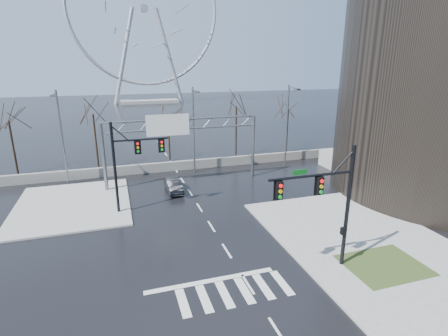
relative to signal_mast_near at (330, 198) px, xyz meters
name	(u,v)px	position (x,y,z in m)	size (l,w,h in m)	color
ground	(227,251)	(-5.14, 4.04, -4.87)	(260.00, 260.00, 0.00)	black
sidewalk_right_ext	(333,219)	(4.86, 6.04, -4.80)	(12.00, 10.00, 0.15)	gray
sidewalk_far	(73,205)	(-16.14, 16.04, -4.80)	(10.00, 12.00, 0.15)	gray
grass_strip	(384,265)	(3.86, -0.96, -4.72)	(5.00, 4.00, 0.02)	#34421B
tower_podium	(446,169)	(23.86, 12.04, -3.87)	(22.00, 18.00, 2.00)	gray
barrier_wall	(176,166)	(-5.14, 24.04, -4.32)	(52.00, 0.50, 1.10)	slate
signal_mast_near	(330,198)	(0.00, 0.00, 0.00)	(5.52, 0.41, 8.00)	black
signal_mast_far	(128,159)	(-11.01, 13.00, -0.04)	(4.72, 0.41, 8.00)	black
sign_gantry	(179,137)	(-5.52, 19.00, 0.31)	(16.36, 0.40, 7.60)	slate
streetlight_left	(61,131)	(-17.14, 22.20, 1.01)	(0.50, 2.55, 10.00)	slate
streetlight_mid	(194,124)	(-3.14, 22.20, 1.01)	(0.50, 2.55, 10.00)	slate
streetlight_right	(288,119)	(8.86, 22.20, 1.01)	(0.50, 2.55, 10.00)	slate
tree_far_left	(10,127)	(-23.14, 28.04, 0.70)	(3.50, 3.50, 7.00)	black
tree_left	(94,121)	(-14.14, 27.54, 1.10)	(3.75, 3.75, 7.50)	black
tree_center	(168,122)	(-5.14, 28.54, 0.30)	(3.25, 3.25, 6.50)	black
tree_right	(236,112)	(3.86, 27.54, 1.34)	(3.90, 3.90, 7.80)	black
tree_far_right	(288,115)	(11.86, 28.04, 0.54)	(3.40, 3.40, 6.80)	black
ferris_wheel	(145,15)	(-0.14, 99.04, 21.26)	(45.00, 6.00, 50.91)	gray
car	(174,185)	(-6.66, 16.82, -4.21)	(1.40, 4.01, 1.32)	black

